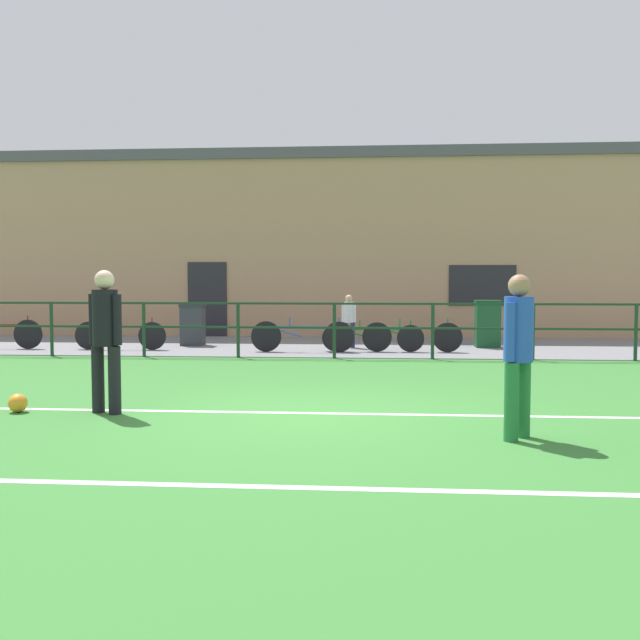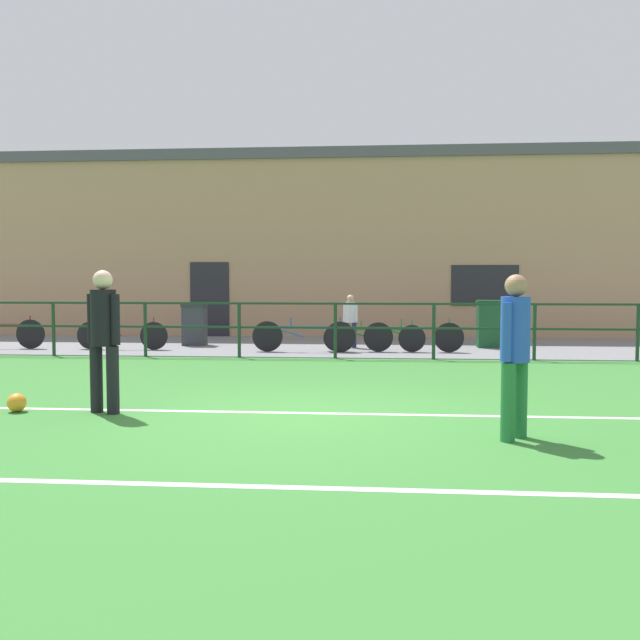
% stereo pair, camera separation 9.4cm
% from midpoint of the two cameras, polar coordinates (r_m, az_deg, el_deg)
% --- Properties ---
extents(ground, '(60.00, 44.00, 0.04)m').
position_cam_midpoint_polar(ground, '(8.39, -1.46, -8.00)').
color(ground, '#387A33').
extents(field_line_touchline, '(36.00, 0.11, 0.00)m').
position_cam_midpoint_polar(field_line_touchline, '(8.54, -1.35, -7.64)').
color(field_line_touchline, white).
rests_on(field_line_touchline, ground).
extents(field_line_hash, '(36.00, 0.11, 0.00)m').
position_cam_midpoint_polar(field_line_hash, '(5.63, -4.50, -13.49)').
color(field_line_hash, white).
rests_on(field_line_hash, ground).
extents(pavement_strip, '(48.00, 5.00, 0.02)m').
position_cam_midpoint_polar(pavement_strip, '(16.78, 1.50, -2.16)').
color(pavement_strip, slate).
rests_on(pavement_strip, ground).
extents(perimeter_fence, '(36.07, 0.07, 1.15)m').
position_cam_midpoint_polar(perimeter_fence, '(14.23, 1.00, -0.18)').
color(perimeter_fence, '#193823').
rests_on(perimeter_fence, ground).
extents(clubhouse_facade, '(28.00, 2.56, 5.25)m').
position_cam_midpoint_polar(clubhouse_facade, '(20.42, 2.04, 6.20)').
color(clubhouse_facade, tan).
rests_on(clubhouse_facade, ground).
extents(player_goalkeeper, '(0.45, 0.31, 1.74)m').
position_cam_midpoint_polar(player_goalkeeper, '(8.81, -17.49, -0.98)').
color(player_goalkeeper, black).
rests_on(player_goalkeeper, ground).
extents(player_striker, '(0.33, 0.38, 1.68)m').
position_cam_midpoint_polar(player_striker, '(7.32, 15.61, -2.07)').
color(player_striker, '#237038').
rests_on(player_striker, ground).
extents(soccer_ball_match, '(0.23, 0.23, 0.23)m').
position_cam_midpoint_polar(soccer_ball_match, '(9.36, -23.81, -6.25)').
color(soccer_ball_match, orange).
rests_on(soccer_ball_match, ground).
extents(spectator_child, '(0.34, 0.22, 1.24)m').
position_cam_midpoint_polar(spectator_child, '(16.31, 2.21, 0.20)').
color(spectator_child, '#232D4C').
rests_on(spectator_child, pavement_strip).
extents(bicycle_parked_1, '(2.29, 0.04, 0.77)m').
position_cam_midpoint_polar(bicycle_parked_1, '(15.34, -1.65, -1.32)').
color(bicycle_parked_1, black).
rests_on(bicycle_parked_1, pavement_strip).
extents(bicycle_parked_2, '(2.20, 0.04, 0.75)m').
position_cam_midpoint_polar(bicycle_parked_2, '(15.45, 7.38, -1.36)').
color(bicycle_parked_2, black).
rests_on(bicycle_parked_2, pavement_strip).
extents(bicycle_parked_3, '(2.12, 0.04, 0.74)m').
position_cam_midpoint_polar(bicycle_parked_3, '(16.49, -16.23, -1.20)').
color(bicycle_parked_3, black).
rests_on(bicycle_parked_3, pavement_strip).
extents(bicycle_parked_4, '(2.26, 0.04, 0.71)m').
position_cam_midpoint_polar(bicycle_parked_4, '(15.43, 4.17, -1.44)').
color(bicycle_parked_4, black).
rests_on(bicycle_parked_4, pavement_strip).
extents(trash_bin_0, '(0.56, 0.48, 1.01)m').
position_cam_midpoint_polar(trash_bin_0, '(17.14, -10.55, -0.35)').
color(trash_bin_0, '#33383D').
rests_on(trash_bin_0, pavement_strip).
extents(trash_bin_1, '(0.59, 0.50, 1.11)m').
position_cam_midpoint_polar(trash_bin_1, '(16.85, 13.42, -0.28)').
color(trash_bin_1, '#194C28').
rests_on(trash_bin_1, pavement_strip).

